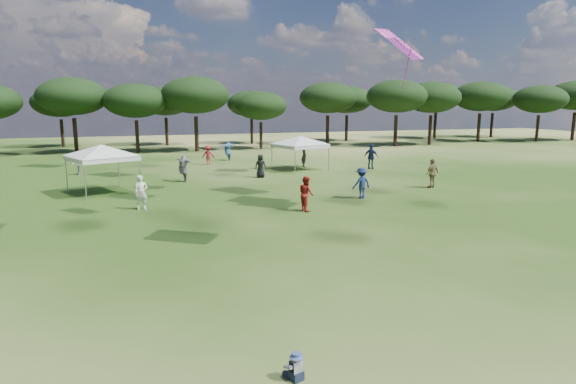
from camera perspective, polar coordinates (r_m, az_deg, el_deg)
name	(u,v)px	position (r m, az deg, el deg)	size (l,w,h in m)	color
tree_line	(183,98)	(53.69, -12.30, 10.83)	(108.78, 17.63, 7.77)	black
tent_left	(101,147)	(28.29, -21.26, 5.00)	(5.82, 5.82, 3.01)	gray
tent_right	(300,138)	(35.95, 1.44, 6.47)	(6.26, 6.26, 2.83)	gray
toddler	(295,367)	(9.33, 0.87, -20.07)	(0.40, 0.43, 0.53)	#161D33
festival_crowd	(192,169)	(31.17, -11.29, 2.75)	(28.06, 22.01, 1.87)	navy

